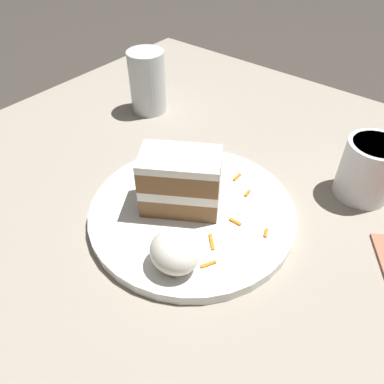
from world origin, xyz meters
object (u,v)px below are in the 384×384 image
(orange_garnish, at_px, (161,165))
(coffee_mug, at_px, (369,168))
(cream_dollop, at_px, (175,252))
(plate, at_px, (192,212))
(cake_slice, at_px, (180,181))
(drinking_glass, at_px, (148,86))

(orange_garnish, xyz_separation_m, coffee_mug, (-0.27, -0.16, 0.03))
(coffee_mug, bearing_deg, cream_dollop, 66.70)
(plate, relative_size, cake_slice, 2.35)
(cream_dollop, distance_m, coffee_mug, 0.32)
(plate, distance_m, orange_garnish, 0.11)
(cake_slice, bearing_deg, cream_dollop, -175.38)
(plate, xyz_separation_m, orange_garnish, (0.10, -0.04, 0.01))
(coffee_mug, bearing_deg, drinking_glass, 2.16)
(plate, bearing_deg, drinking_glass, -35.35)
(cake_slice, relative_size, cream_dollop, 1.98)
(cake_slice, height_order, coffee_mug, cake_slice)
(cream_dollop, bearing_deg, plate, -62.88)
(plate, relative_size, drinking_glass, 2.45)
(orange_garnish, bearing_deg, cake_slice, 149.96)
(drinking_glass, bearing_deg, cream_dollop, 138.09)
(cake_slice, xyz_separation_m, cream_dollop, (-0.06, 0.09, -0.02))
(cake_slice, distance_m, cream_dollop, 0.11)
(orange_garnish, bearing_deg, plate, 156.39)
(plate, height_order, coffee_mug, coffee_mug)
(plate, distance_m, cake_slice, 0.05)
(cream_dollop, relative_size, coffee_mug, 0.68)
(plate, relative_size, coffee_mug, 3.18)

